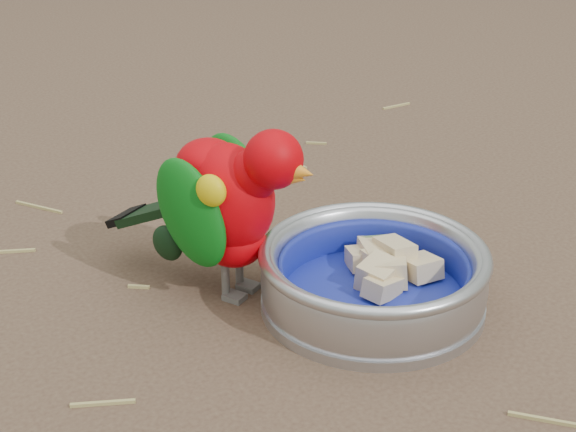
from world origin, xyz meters
TOP-DOWN VIEW (x-y plane):
  - ground at (0.00, 0.00)m, footprint 60.00×60.00m
  - food_bowl at (0.00, -0.00)m, footprint 0.21×0.21m
  - bowl_wall at (0.00, -0.00)m, footprint 0.21×0.21m
  - fruit_wedges at (0.00, -0.00)m, footprint 0.13×0.13m
  - lory_parrot at (-0.09, 0.10)m, footprint 0.18×0.23m
  - ground_debris at (-0.02, 0.04)m, footprint 0.90×0.80m

SIDE VIEW (x-z plane):
  - ground at x=0.00m, z-range 0.00..0.00m
  - ground_debris at x=-0.02m, z-range 0.00..0.01m
  - food_bowl at x=0.00m, z-range 0.00..0.02m
  - fruit_wedges at x=0.00m, z-range 0.02..0.05m
  - bowl_wall at x=0.00m, z-range 0.02..0.06m
  - lory_parrot at x=-0.09m, z-range 0.00..0.17m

